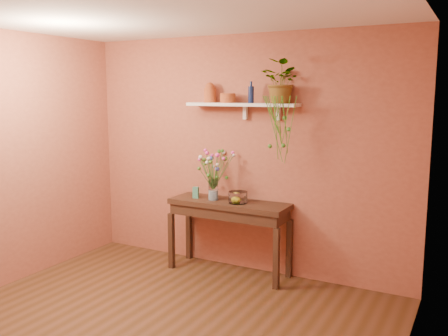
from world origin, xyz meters
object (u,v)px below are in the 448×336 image
(sideboard, at_px, (229,212))
(blue_bottle, at_px, (251,94))
(glass_vase, at_px, (213,191))
(glass_bowl, at_px, (238,198))
(terracotta_jug, at_px, (210,93))
(bouquet, at_px, (214,164))
(spider_plant, at_px, (282,81))

(sideboard, distance_m, blue_bottle, 1.34)
(glass_vase, relative_size, glass_bowl, 1.10)
(terracotta_jug, distance_m, bouquet, 0.82)
(spider_plant, xyz_separation_m, glass_vase, (-0.77, -0.11, -1.23))
(sideboard, distance_m, terracotta_jug, 1.38)
(glass_vase, bearing_deg, glass_bowl, -1.29)
(blue_bottle, bearing_deg, sideboard, -154.88)
(blue_bottle, relative_size, glass_vase, 1.00)
(terracotta_jug, bearing_deg, sideboard, -23.45)
(terracotta_jug, bearing_deg, blue_bottle, -4.05)
(bouquet, bearing_deg, glass_vase, -82.26)
(sideboard, xyz_separation_m, spider_plant, (0.58, 0.09, 1.45))
(bouquet, height_order, glass_bowl, bouquet)
(sideboard, xyz_separation_m, glass_bowl, (0.13, -0.03, 0.18))
(glass_vase, relative_size, bouquet, 0.50)
(glass_bowl, bearing_deg, sideboard, 167.61)
(bouquet, xyz_separation_m, glass_bowl, (0.32, -0.02, -0.36))
(blue_bottle, relative_size, spider_plant, 0.51)
(glass_vase, height_order, bouquet, bouquet)
(sideboard, distance_m, bouquet, 0.57)
(terracotta_jug, distance_m, spider_plant, 0.91)
(bouquet, bearing_deg, sideboard, 0.89)
(glass_vase, distance_m, bouquet, 0.32)
(terracotta_jug, bearing_deg, bouquet, -48.14)
(blue_bottle, distance_m, bouquet, 0.89)
(spider_plant, xyz_separation_m, glass_bowl, (-0.46, -0.12, -1.27))
(spider_plant, distance_m, glass_vase, 1.46)
(sideboard, height_order, terracotta_jug, terracotta_jug)
(terracotta_jug, xyz_separation_m, glass_bowl, (0.45, -0.17, -1.15))
(glass_vase, xyz_separation_m, bouquet, (-0.00, 0.02, 0.32))
(glass_bowl, bearing_deg, terracotta_jug, 159.52)
(spider_plant, bearing_deg, terracotta_jug, 176.97)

